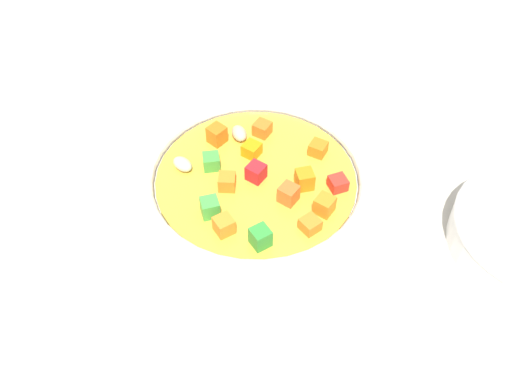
{
  "coord_description": "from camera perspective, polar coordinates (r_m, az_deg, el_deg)",
  "views": [
    {
      "loc": [
        -27.23,
        21.1,
        41.04
      ],
      "look_at": [
        0.0,
        0.0,
        2.12
      ],
      "focal_mm": 41.62,
      "sensor_mm": 36.0,
      "label": 1
    }
  ],
  "objects": [
    {
      "name": "spoon",
      "position": [
        0.64,
        -2.45,
        9.0
      ],
      "size": [
        4.71,
        18.98,
        0.86
      ],
      "rotation": [
        0.0,
        0.0,
        7.69
      ],
      "color": "silver",
      "rests_on": "ground_plane"
    },
    {
      "name": "ground_plane",
      "position": [
        0.54,
        0.0,
        -2.18
      ],
      "size": [
        140.0,
        140.0,
        2.0
      ],
      "primitive_type": "cube",
      "color": "#BAB2A0"
    },
    {
      "name": "soup_bowl_main",
      "position": [
        0.52,
        0.0,
        0.38
      ],
      "size": [
        21.03,
        21.03,
        5.59
      ],
      "color": "white",
      "rests_on": "ground_plane"
    }
  ]
}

